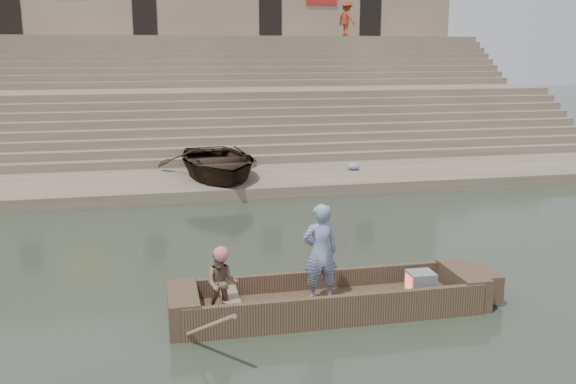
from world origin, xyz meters
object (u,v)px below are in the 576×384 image
object	(u,v)px
rowing_man	(222,283)
television	(420,282)
standing_man	(320,253)
beached_rowboat	(217,162)
pedestrian	(347,19)
main_rowboat	(330,306)

from	to	relation	value
rowing_man	television	distance (m)	3.64
rowing_man	standing_man	bearing A→B (deg)	18.79
beached_rowboat	pedestrian	world-z (taller)	pedestrian
rowing_man	beached_rowboat	bearing A→B (deg)	94.63
rowing_man	pedestrian	xyz separation A→B (m)	(9.61, 24.20, 5.36)
beached_rowboat	pedestrian	xyz separation A→B (m)	(8.61, 13.57, 5.22)
standing_man	pedestrian	size ratio (longest dim) A/B	0.93
beached_rowboat	pedestrian	distance (m)	16.90
standing_man	television	world-z (taller)	standing_man
main_rowboat	beached_rowboat	xyz separation A→B (m)	(-0.91, 10.44, 0.80)
standing_man	rowing_man	distance (m)	1.80
rowing_man	television	bearing A→B (deg)	13.04
standing_man	television	distance (m)	1.98
standing_man	television	bearing A→B (deg)	174.38
standing_man	pedestrian	bearing A→B (deg)	-111.36
television	beached_rowboat	distance (m)	10.77
rowing_man	television	world-z (taller)	rowing_man
television	rowing_man	bearing A→B (deg)	-176.97
television	main_rowboat	bearing A→B (deg)	180.00
television	pedestrian	world-z (taller)	pedestrian
television	beached_rowboat	world-z (taller)	beached_rowboat
beached_rowboat	pedestrian	size ratio (longest dim) A/B	2.65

